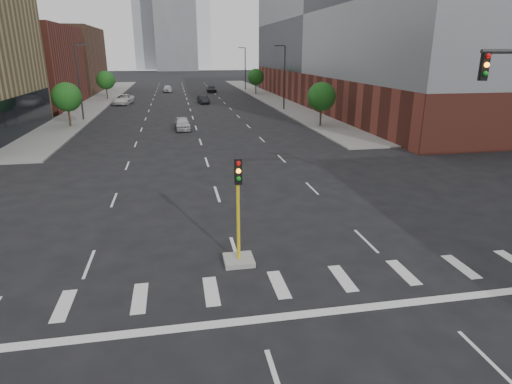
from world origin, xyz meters
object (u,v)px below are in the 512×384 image
object	(u,v)px
car_mid_right	(203,99)
car_far_left	(123,99)
median_traffic_signal	(239,241)
car_near_left	(182,123)
car_distant	(167,88)
car_deep_right	(211,89)

from	to	relation	value
car_mid_right	car_far_left	distance (m)	13.04
car_mid_right	median_traffic_signal	bearing A→B (deg)	-99.89
car_near_left	car_mid_right	bearing A→B (deg)	78.15
car_near_left	car_far_left	distance (m)	27.60
car_far_left	car_near_left	bearing A→B (deg)	-61.42
median_traffic_signal	car_near_left	distance (m)	32.10
car_near_left	car_distant	bearing A→B (deg)	89.80
car_near_left	car_far_left	bearing A→B (deg)	106.28
car_near_left	car_distant	distance (m)	47.37
car_mid_right	car_distant	bearing A→B (deg)	97.62
car_mid_right	car_far_left	bearing A→B (deg)	166.73
car_distant	car_far_left	bearing A→B (deg)	-108.83
car_near_left	car_mid_right	world-z (taller)	car_near_left
car_near_left	car_deep_right	distance (m)	45.54
car_far_left	car_deep_right	world-z (taller)	car_far_left
car_mid_right	car_near_left	bearing A→B (deg)	-106.54
car_deep_right	car_distant	world-z (taller)	car_distant
median_traffic_signal	car_mid_right	world-z (taller)	median_traffic_signal
car_mid_right	car_deep_right	size ratio (longest dim) A/B	0.86
median_traffic_signal	car_distant	xyz separation A→B (m)	(-3.54, 79.38, -0.21)
car_far_left	car_mid_right	bearing A→B (deg)	3.72
car_far_left	car_distant	bearing A→B (deg)	81.55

